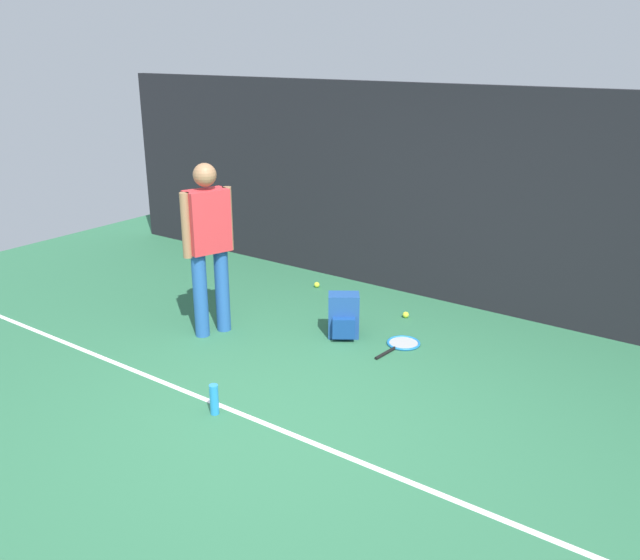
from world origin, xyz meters
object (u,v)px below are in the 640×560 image
(tennis_ball_by_fence, at_px, (317,285))
(tennis_player, at_px, (208,240))
(tennis_ball_near_player, at_px, (406,315))
(tennis_racket, at_px, (402,344))
(water_bottle, at_px, (214,399))
(backpack, at_px, (344,317))

(tennis_ball_by_fence, bearing_deg, tennis_player, -92.34)
(tennis_ball_near_player, xyz_separation_m, tennis_ball_by_fence, (-1.32, 0.21, 0.00))
(tennis_racket, relative_size, water_bottle, 2.50)
(tennis_racket, bearing_deg, tennis_ball_by_fence, 67.69)
(tennis_ball_near_player, bearing_deg, tennis_ball_by_fence, 170.78)
(tennis_player, relative_size, tennis_ball_by_fence, 25.76)
(tennis_ball_near_player, xyz_separation_m, water_bottle, (-0.27, -2.60, 0.09))
(tennis_player, height_order, water_bottle, tennis_player)
(tennis_racket, relative_size, tennis_ball_near_player, 9.48)
(tennis_player, xyz_separation_m, tennis_ball_by_fence, (0.07, 1.68, -0.93))
(water_bottle, bearing_deg, tennis_player, 134.55)
(tennis_ball_near_player, bearing_deg, backpack, -108.97)
(tennis_ball_by_fence, height_order, water_bottle, water_bottle)
(tennis_racket, bearing_deg, tennis_player, 121.46)
(backpack, distance_m, tennis_ball_by_fence, 1.46)
(tennis_player, xyz_separation_m, tennis_ball_near_player, (1.38, 1.46, -0.93))
(water_bottle, bearing_deg, tennis_racket, 73.86)
(tennis_racket, distance_m, tennis_ball_by_fence, 1.83)
(tennis_racket, xyz_separation_m, backpack, (-0.57, -0.15, 0.20))
(tennis_ball_by_fence, relative_size, water_bottle, 0.26)
(tennis_racket, bearing_deg, tennis_ball_near_player, 30.90)
(tennis_player, bearing_deg, tennis_ball_by_fence, -164.16)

